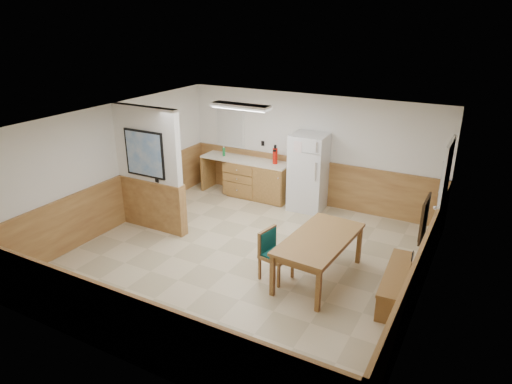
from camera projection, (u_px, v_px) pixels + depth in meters
The scene contains 20 objects.
ground at pixel (244, 258), 8.22m from camera, with size 6.00×6.00×0.00m, color beige.
ceiling at pixel (243, 121), 7.31m from camera, with size 6.00×6.00×0.02m, color white.
back_wall at pixel (310, 150), 10.22m from camera, with size 6.00×0.02×2.50m, color white.
right_wall at pixel (428, 231), 6.43m from camera, with size 0.02×6.00×2.50m, color white.
left_wall at pixel (114, 167), 9.10m from camera, with size 0.02×6.00×2.50m, color white.
wainscot_back at pixel (309, 182), 10.48m from camera, with size 6.00×0.04×1.00m, color #B48948.
wainscot_right at pixel (419, 276), 6.71m from camera, with size 0.04×6.00×1.00m, color #B48948.
wainscot_left at pixel (118, 202), 9.36m from camera, with size 0.04×6.00×1.00m, color #B48948.
partition_wall at pixel (149, 171), 8.93m from camera, with size 1.50×0.20×2.50m.
kitchen_counter at pixel (256, 179), 10.78m from camera, with size 2.20×0.61×1.00m.
exterior_door at pixel (442, 198), 8.07m from camera, with size 0.07×1.02×2.15m.
kitchen_window at pixel (230, 127), 11.02m from camera, with size 0.80×0.04×1.00m.
wall_painting at pixel (424, 219), 6.09m from camera, with size 0.04×0.50×0.60m.
fluorescent_fixture at pixel (241, 106), 8.75m from camera, with size 1.20×0.30×0.09m.
refrigerator at pixel (308, 172), 10.01m from camera, with size 0.79×0.74×1.71m.
dining_table at pixel (319, 243), 7.36m from camera, with size 1.01×1.84×0.75m.
dining_bench at pixel (396, 278), 6.96m from camera, with size 0.42×1.53×0.45m.
dining_chair at pixel (272, 250), 7.46m from camera, with size 0.69×0.52×0.85m.
fire_extinguisher at pixel (275, 155), 10.37m from camera, with size 0.12×0.12×0.44m.
soap_bottle at pixel (224, 152), 10.96m from camera, with size 0.07×0.07×0.21m, color #167D39.
Camera 1 is at (3.63, -6.24, 4.11)m, focal length 32.00 mm.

